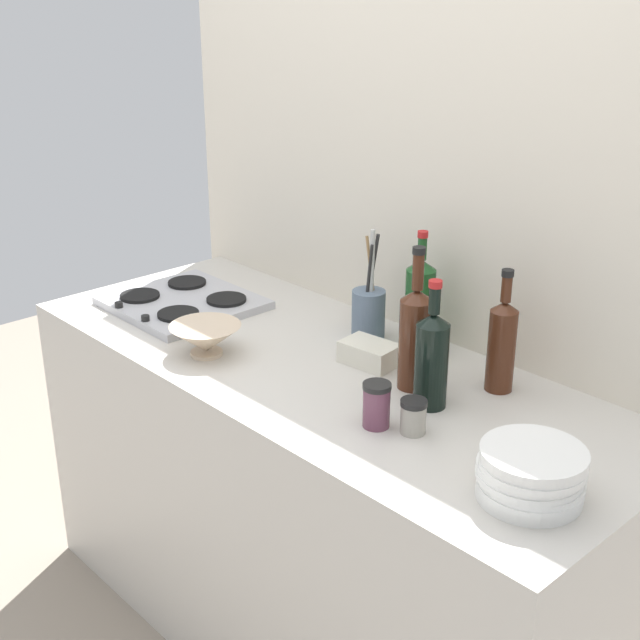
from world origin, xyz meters
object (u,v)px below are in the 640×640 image
object	(u,v)px
wine_bottle_rightmost	(432,358)
plate_stack	(531,474)
wine_bottle_leftmost	(415,336)
condiment_jar_rear	(413,416)
wine_bottle_mid_left	(502,343)
butter_dish	(369,353)
condiment_jar_front	(376,405)
wine_bottle_mid_right	(420,304)
stovetop_hob	(183,302)
utensil_crock	(369,311)
mixing_bowl	(206,339)

from	to	relation	value
wine_bottle_rightmost	plate_stack	bearing A→B (deg)	-22.09
wine_bottle_leftmost	condiment_jar_rear	size ratio (longest dim) A/B	4.51
wine_bottle_mid_left	butter_dish	size ratio (longest dim) A/B	2.13
wine_bottle_mid_left	wine_bottle_leftmost	bearing A→B (deg)	-136.72
wine_bottle_leftmost	plate_stack	bearing A→B (deg)	-23.07
wine_bottle_mid_left	condiment_jar_front	bearing A→B (deg)	-102.32
plate_stack	condiment_jar_front	distance (m)	0.40
plate_stack	wine_bottle_rightmost	xyz separation A→B (m)	(-0.38, 0.16, 0.07)
wine_bottle_mid_right	wine_bottle_mid_left	bearing A→B (deg)	-7.16
condiment_jar_front	plate_stack	bearing A→B (deg)	1.12
condiment_jar_rear	wine_bottle_rightmost	bearing A→B (deg)	115.04
butter_dish	plate_stack	bearing A→B (deg)	-18.95
stovetop_hob	wine_bottle_rightmost	distance (m)	0.94
utensil_crock	wine_bottle_leftmost	bearing A→B (deg)	-25.97
condiment_jar_rear	wine_bottle_mid_left	bearing A→B (deg)	89.78
wine_bottle_leftmost	condiment_jar_front	distance (m)	0.24
wine_bottle_mid_left	condiment_jar_front	xyz separation A→B (m)	(-0.08, -0.35, -0.07)
mixing_bowl	stovetop_hob	bearing A→B (deg)	154.98
wine_bottle_mid_left	plate_stack	bearing A→B (deg)	-46.72
plate_stack	utensil_crock	xyz separation A→B (m)	(-0.76, 0.34, 0.02)
mixing_bowl	condiment_jar_rear	size ratio (longest dim) A/B	2.40
plate_stack	utensil_crock	bearing A→B (deg)	155.82
plate_stack	wine_bottle_mid_right	world-z (taller)	wine_bottle_mid_right
wine_bottle_rightmost	mixing_bowl	xyz separation A→B (m)	(-0.59, -0.21, -0.08)
wine_bottle_rightmost	wine_bottle_mid_left	bearing A→B (deg)	72.44
condiment_jar_rear	plate_stack	bearing A→B (deg)	-5.38
wine_bottle_rightmost	condiment_jar_rear	distance (m)	0.16
condiment_jar_front	wine_bottle_leftmost	bearing A→B (deg)	109.37
wine_bottle_leftmost	wine_bottle_mid_left	world-z (taller)	wine_bottle_leftmost
mixing_bowl	utensil_crock	size ratio (longest dim) A/B	0.61
plate_stack	butter_dish	xyz separation A→B (m)	(-0.64, 0.22, -0.03)
wine_bottle_leftmost	mixing_bowl	world-z (taller)	wine_bottle_leftmost
wine_bottle_mid_left	utensil_crock	bearing A→B (deg)	-179.98
wine_bottle_mid_left	mixing_bowl	xyz separation A→B (m)	(-0.65, -0.40, -0.08)
stovetop_hob	wine_bottle_mid_right	size ratio (longest dim) A/B	1.24
wine_bottle_mid_right	butter_dish	bearing A→B (deg)	-99.46
butter_dish	condiment_jar_rear	size ratio (longest dim) A/B	1.82
wine_bottle_rightmost	mixing_bowl	bearing A→B (deg)	-160.30
mixing_bowl	butter_dish	distance (m)	0.43
stovetop_hob	butter_dish	distance (m)	0.68
plate_stack	wine_bottle_rightmost	distance (m)	0.42
wine_bottle_mid_left	condiment_jar_rear	distance (m)	0.32
wine_bottle_leftmost	utensil_crock	world-z (taller)	wine_bottle_leftmost
wine_bottle_mid_left	butter_dish	distance (m)	0.35
utensil_crock	condiment_jar_rear	xyz separation A→B (m)	(0.44, -0.31, -0.04)
plate_stack	mixing_bowl	bearing A→B (deg)	-176.67
wine_bottle_mid_right	condiment_jar_front	world-z (taller)	wine_bottle_mid_right
plate_stack	utensil_crock	size ratio (longest dim) A/B	0.68
wine_bottle_rightmost	condiment_jar_front	distance (m)	0.18
stovetop_hob	wine_bottle_mid_left	xyz separation A→B (m)	(0.99, 0.24, 0.11)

